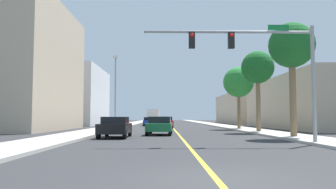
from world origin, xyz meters
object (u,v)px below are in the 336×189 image
at_px(street_lamp, 115,88).
at_px(traffic_signal_mast, 261,55).
at_px(car_black, 115,127).
at_px(car_yellow, 164,121).
at_px(delivery_truck, 153,116).
at_px(car_green, 160,125).
at_px(palm_near, 292,47).
at_px(car_red, 166,122).
at_px(car_blue, 149,121).
at_px(palm_far, 238,82).
at_px(palm_mid, 258,68).

bearing_deg(street_lamp, traffic_signal_mast, -62.36).
relative_size(traffic_signal_mast, car_black, 2.13).
distance_m(car_yellow, delivery_truck, 8.25).
bearing_deg(car_yellow, car_green, -92.11).
bearing_deg(car_black, car_green, -130.26).
bearing_deg(car_yellow, palm_near, -78.72).
bearing_deg(car_red, car_blue, 102.57).
relative_size(car_black, delivery_truck, 0.50).
bearing_deg(traffic_signal_mast, palm_near, 53.76).
height_order(street_lamp, palm_near, street_lamp).
bearing_deg(delivery_truck, street_lamp, -96.44).
xyz_separation_m(palm_far, car_blue, (-10.72, 14.62, -4.60)).
height_order(traffic_signal_mast, car_blue, traffic_signal_mast).
distance_m(car_black, car_yellow, 36.74).
bearing_deg(car_blue, car_black, -93.06).
height_order(palm_near, car_black, palm_near).
distance_m(car_red, car_blue, 10.57).
bearing_deg(car_yellow, palm_far, -70.73).
height_order(traffic_signal_mast, car_black, traffic_signal_mast).
relative_size(street_lamp, palm_mid, 1.13).
relative_size(palm_far, car_red, 1.61).
bearing_deg(delivery_truck, car_yellow, -74.71).
bearing_deg(car_blue, palm_far, -54.68).
relative_size(car_green, car_red, 0.96).
distance_m(traffic_signal_mast, palm_mid, 12.96).
xyz_separation_m(car_black, car_yellow, (3.32, 36.58, -0.03)).
height_order(car_red, delivery_truck, delivery_truck).
xyz_separation_m(palm_far, delivery_truck, (-10.67, 30.18, -3.74)).
bearing_deg(palm_mid, car_yellow, 105.79).
xyz_separation_m(car_red, car_blue, (-2.49, 10.27, -0.03)).
height_order(palm_mid, delivery_truck, palm_mid).
distance_m(car_black, delivery_truck, 44.51).
xyz_separation_m(street_lamp, car_green, (5.14, -10.76, -3.92)).
xyz_separation_m(palm_near, car_red, (-8.32, 19.67, -5.35)).
distance_m(palm_mid, delivery_truck, 39.55).
distance_m(car_red, car_yellow, 17.93).
relative_size(car_green, car_blue, 1.06).
distance_m(traffic_signal_mast, palm_far, 20.41).
height_order(street_lamp, palm_mid, street_lamp).
distance_m(car_green, car_yellow, 33.07).
distance_m(street_lamp, palm_near, 20.80).
bearing_deg(car_green, car_red, 90.61).
height_order(car_black, delivery_truck, delivery_truck).
relative_size(traffic_signal_mast, palm_near, 1.17).
relative_size(car_yellow, delivery_truck, 0.49).
bearing_deg(street_lamp, car_green, -64.47).
distance_m(car_green, car_red, 15.16).
distance_m(street_lamp, palm_mid, 15.92).
xyz_separation_m(palm_near, car_blue, (-10.81, 29.94, -5.38)).
bearing_deg(palm_near, palm_far, 90.34).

